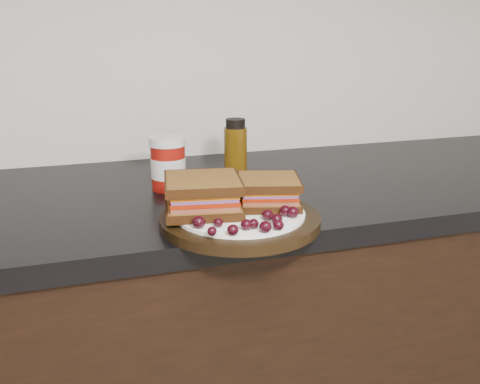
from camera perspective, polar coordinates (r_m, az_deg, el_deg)
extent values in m
cube|color=black|center=(1.13, -13.35, -1.43)|extent=(3.98, 0.60, 0.04)
cylinder|color=black|center=(0.93, 0.00, -2.99)|extent=(0.28, 0.28, 0.02)
ellipsoid|color=black|center=(0.86, -4.41, -3.21)|extent=(0.02, 0.02, 0.02)
ellipsoid|color=black|center=(0.86, -2.33, -3.28)|extent=(0.02, 0.02, 0.01)
ellipsoid|color=black|center=(0.83, -3.01, -4.20)|extent=(0.02, 0.02, 0.01)
ellipsoid|color=black|center=(0.83, -0.77, -4.06)|extent=(0.02, 0.02, 0.02)
ellipsoid|color=black|center=(0.85, 0.69, -3.49)|extent=(0.02, 0.02, 0.02)
ellipsoid|color=black|center=(0.85, 1.46, -3.40)|extent=(0.02, 0.02, 0.02)
ellipsoid|color=black|center=(0.84, 2.73, -3.71)|extent=(0.02, 0.02, 0.02)
ellipsoid|color=black|center=(0.85, 4.12, -3.53)|extent=(0.02, 0.02, 0.02)
ellipsoid|color=black|center=(0.87, 3.94, -2.90)|extent=(0.02, 0.02, 0.02)
ellipsoid|color=black|center=(0.89, 2.94, -2.45)|extent=(0.02, 0.02, 0.02)
ellipsoid|color=black|center=(0.90, 5.67, -2.14)|extent=(0.02, 0.02, 0.02)
ellipsoid|color=black|center=(0.91, 4.85, -2.01)|extent=(0.02, 0.02, 0.02)
ellipsoid|color=black|center=(0.93, 5.80, -1.56)|extent=(0.02, 0.02, 0.02)
ellipsoid|color=black|center=(0.97, 4.73, -0.82)|extent=(0.02, 0.02, 0.01)
ellipsoid|color=black|center=(0.98, 4.01, -0.70)|extent=(0.02, 0.02, 0.01)
ellipsoid|color=black|center=(0.97, 2.73, -0.86)|extent=(0.02, 0.02, 0.02)
ellipsoid|color=black|center=(0.98, -3.06, -0.54)|extent=(0.02, 0.02, 0.02)
ellipsoid|color=black|center=(0.96, -3.69, -1.02)|extent=(0.02, 0.02, 0.02)
ellipsoid|color=black|center=(0.94, -5.29, -1.40)|extent=(0.02, 0.02, 0.02)
ellipsoid|color=black|center=(0.92, -4.98, -1.67)|extent=(0.02, 0.02, 0.02)
ellipsoid|color=black|center=(0.91, -3.21, -1.99)|extent=(0.02, 0.02, 0.02)
ellipsoid|color=black|center=(0.89, -3.10, -2.46)|extent=(0.02, 0.02, 0.02)
ellipsoid|color=black|center=(0.94, -4.06, -1.32)|extent=(0.02, 0.02, 0.02)
ellipsoid|color=black|center=(0.94, -5.40, -1.24)|extent=(0.02, 0.02, 0.02)
ellipsoid|color=black|center=(0.91, -4.35, -2.08)|extent=(0.02, 0.02, 0.02)
cylinder|color=maroon|center=(1.13, -7.67, 3.04)|extent=(0.09, 0.09, 0.11)
cylinder|color=#493007|center=(1.18, -0.48, 4.42)|extent=(0.05, 0.05, 0.14)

